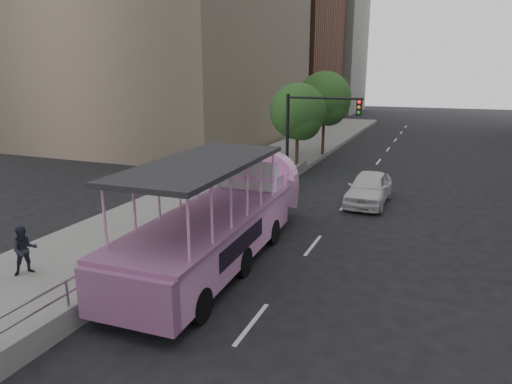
{
  "coord_description": "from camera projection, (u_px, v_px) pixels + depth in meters",
  "views": [
    {
      "loc": [
        5.1,
        -11.74,
        6.32
      ],
      "look_at": [
        -0.75,
        2.58,
        2.25
      ],
      "focal_mm": 32.0,
      "sensor_mm": 36.0,
      "label": 1
    }
  ],
  "objects": [
    {
      "name": "parking_sign",
      "position": [
        229.0,
        181.0,
        19.17
      ],
      "size": [
        0.31,
        0.64,
        3.07
      ],
      "color": "black",
      "rests_on": "ground"
    },
    {
      "name": "traffic_signal",
      "position": [
        308.0,
        126.0,
        24.91
      ],
      "size": [
        4.2,
        0.32,
        5.2
      ],
      "color": "black",
      "rests_on": "ground"
    },
    {
      "name": "pedestrian_mid",
      "position": [
        25.0,
        250.0,
        13.91
      ],
      "size": [
        0.91,
        0.94,
        1.53
      ],
      "primitive_type": "imported",
      "rotation": [
        0.0,
        0.0,
        0.94
      ],
      "color": "#232634",
      "rests_on": "sidewalk"
    },
    {
      "name": "midrise_stone_b",
      "position": [
        312.0,
        49.0,
        74.6
      ],
      "size": [
        16.0,
        14.0,
        20.0
      ],
      "primitive_type": "cube",
      "color": "gray",
      "rests_on": "ground"
    },
    {
      "name": "guardrail",
      "position": [
        190.0,
        219.0,
        16.63
      ],
      "size": [
        0.07,
        22.0,
        0.71
      ],
      "color": "#ABACB0",
      "rests_on": "kerb_wall"
    },
    {
      "name": "sidewalk",
      "position": [
        223.0,
        189.0,
        25.0
      ],
      "size": [
        5.5,
        80.0,
        0.3
      ],
      "primitive_type": "cube",
      "color": "gray",
      "rests_on": "ground"
    },
    {
      "name": "street_tree_near",
      "position": [
        299.0,
        114.0,
        28.48
      ],
      "size": [
        3.52,
        3.52,
        5.72
      ],
      "color": "#3C261B",
      "rests_on": "ground"
    },
    {
      "name": "kerb_wall",
      "position": [
        191.0,
        236.0,
        16.79
      ],
      "size": [
        0.24,
        30.0,
        0.36
      ],
      "primitive_type": "cube",
      "color": "gray",
      "rests_on": "sidewalk"
    },
    {
      "name": "street_tree_far",
      "position": [
        325.0,
        101.0,
        33.66
      ],
      "size": [
        3.97,
        3.97,
        6.45
      ],
      "color": "#3C261B",
      "rests_on": "ground"
    },
    {
      "name": "duck_boat",
      "position": [
        224.0,
        219.0,
        15.84
      ],
      "size": [
        3.11,
        11.23,
        3.7
      ],
      "color": "black",
      "rests_on": "ground"
    },
    {
      "name": "car",
      "position": [
        369.0,
        188.0,
        22.54
      ],
      "size": [
        1.94,
        4.64,
        1.57
      ],
      "primitive_type": "imported",
      "rotation": [
        0.0,
        0.0,
        -0.02
      ],
      "color": "white",
      "rests_on": "ground"
    },
    {
      "name": "midrise_brick",
      "position": [
        265.0,
        20.0,
        60.24
      ],
      "size": [
        18.0,
        16.0,
        26.0
      ],
      "primitive_type": "cube",
      "color": "brown",
      "rests_on": "ground"
    },
    {
      "name": "ground",
      "position": [
        247.0,
        285.0,
        13.98
      ],
      "size": [
        160.0,
        160.0,
        0.0
      ],
      "primitive_type": "plane",
      "color": "black"
    }
  ]
}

